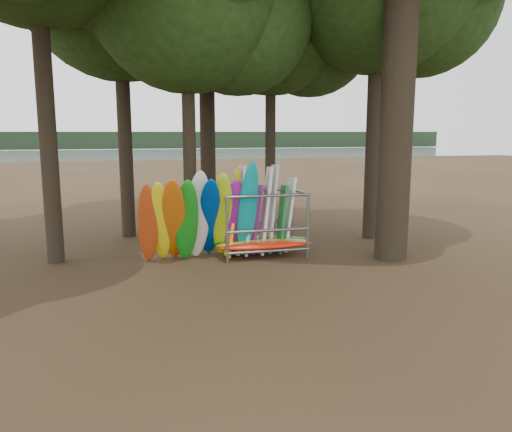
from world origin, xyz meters
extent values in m
plane|color=#47331E|center=(0.00, 0.00, 0.00)|extent=(120.00, 120.00, 0.00)
plane|color=gray|center=(0.00, 60.00, 0.00)|extent=(160.00, 160.00, 0.00)
cube|color=black|center=(0.00, 110.00, 2.00)|extent=(160.00, 4.00, 4.00)
cylinder|color=black|center=(-5.30, 2.92, 6.44)|extent=(0.51, 0.51, 12.88)
cylinder|color=black|center=(-3.09, 6.31, 5.40)|extent=(0.51, 0.51, 10.79)
cylinder|color=black|center=(0.20, 7.53, 7.22)|extent=(0.63, 0.63, 14.43)
cylinder|color=black|center=(2.54, 6.36, 5.03)|extent=(0.41, 0.41, 10.06)
ellipsoid|color=black|center=(2.54, 6.36, 8.55)|extent=(7.40, 7.40, 6.44)
cylinder|color=black|center=(-1.07, 3.50, 4.84)|extent=(0.43, 0.43, 9.67)
cylinder|color=black|center=(5.67, 3.75, 5.60)|extent=(0.49, 0.49, 11.19)
cylinder|color=black|center=(4.83, 0.70, 7.61)|extent=(1.00, 1.00, 15.22)
ellipsoid|color=#B53D13|center=(-2.56, 1.80, 1.24)|extent=(0.66, 1.30, 2.58)
ellipsoid|color=yellow|center=(-2.18, 1.85, 1.28)|extent=(0.84, 1.70, 2.67)
ellipsoid|color=#CB5A0C|center=(-1.80, 1.77, 1.33)|extent=(0.96, 2.08, 2.82)
ellipsoid|color=#137F17|center=(-1.43, 1.78, 1.29)|extent=(0.72, 1.27, 2.69)
ellipsoid|color=silver|center=(-1.05, 1.97, 1.41)|extent=(0.84, 1.27, 2.91)
ellipsoid|color=#013BA2|center=(-0.67, 2.08, 1.30)|extent=(0.89, 2.04, 2.78)
ellipsoid|color=#ACD614|center=(-0.29, 1.98, 1.38)|extent=(0.86, 1.64, 2.89)
ellipsoid|color=#87188B|center=(0.09, 1.99, 1.26)|extent=(0.77, 1.15, 2.61)
ellipsoid|color=#089A9E|center=(0.47, 1.78, 1.55)|extent=(0.76, 1.23, 3.18)
ellipsoid|color=red|center=(1.03, 1.65, 0.42)|extent=(3.02, 0.55, 0.24)
ellipsoid|color=gold|center=(1.03, 2.00, 0.42)|extent=(3.02, 0.55, 0.24)
ellipsoid|color=#166316|center=(1.03, 2.36, 0.42)|extent=(3.14, 0.55, 0.24)
ellipsoid|color=red|center=(1.03, 2.64, 0.42)|extent=(2.62, 0.55, 0.24)
cube|color=yellow|center=(0.06, 2.23, 1.39)|extent=(0.49, 0.81, 2.80)
cube|color=white|center=(0.34, 2.44, 1.43)|extent=(0.41, 0.82, 2.89)
cube|color=white|center=(0.62, 2.26, 1.42)|extent=(0.42, 0.78, 2.87)
cube|color=#87167F|center=(0.89, 2.44, 1.13)|extent=(0.49, 0.73, 2.27)
cube|color=white|center=(1.17, 2.25, 1.42)|extent=(0.48, 0.78, 2.86)
cube|color=silver|center=(1.45, 2.47, 1.44)|extent=(0.40, 0.80, 2.91)
cube|color=#1A7732|center=(1.72, 2.26, 1.11)|extent=(0.35, 0.75, 2.26)
cube|color=white|center=(2.00, 2.48, 1.24)|extent=(0.51, 0.79, 2.49)
camera|label=1|loc=(-3.16, -12.99, 3.93)|focal=35.00mm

